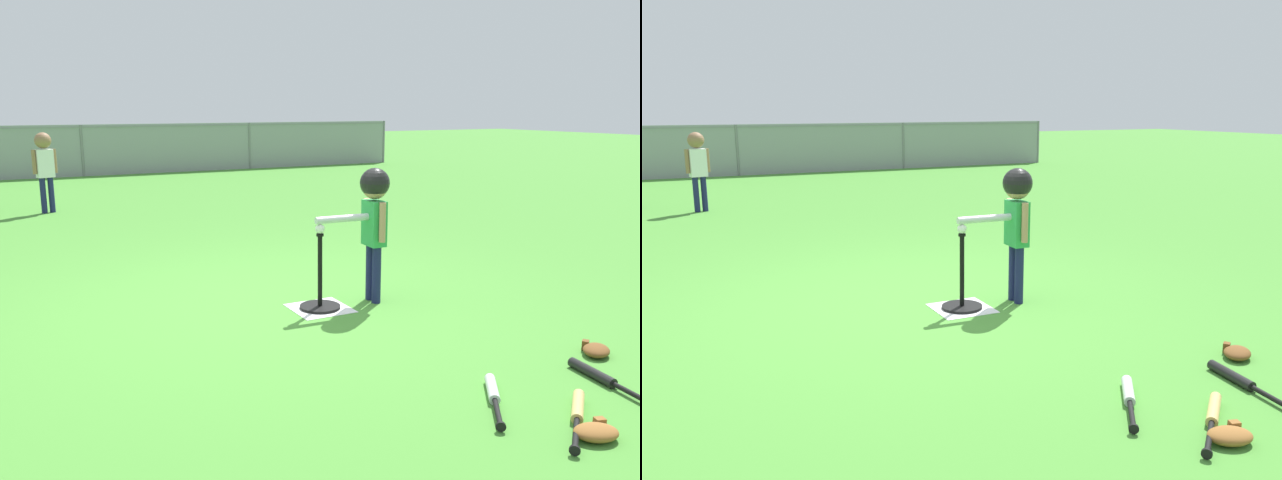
{
  "view_description": "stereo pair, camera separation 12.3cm",
  "coord_description": "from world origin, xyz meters",
  "views": [
    {
      "loc": [
        -1.83,
        -4.56,
        1.56
      ],
      "look_at": [
        0.36,
        -0.28,
        0.55
      ],
      "focal_mm": 35.95,
      "sensor_mm": 36.0,
      "label": 1
    },
    {
      "loc": [
        -1.72,
        -4.62,
        1.56
      ],
      "look_at": [
        0.36,
        -0.28,
        0.55
      ],
      "focal_mm": 35.95,
      "sensor_mm": 36.0,
      "label": 2
    }
  ],
  "objects": [
    {
      "name": "ground_plane",
      "position": [
        0.0,
        0.0,
        0.0
      ],
      "size": [
        60.0,
        60.0,
        0.0
      ],
      "primitive_type": "plane",
      "color": "#478C33"
    },
    {
      "name": "home_plate",
      "position": [
        0.36,
        -0.28,
        0.0
      ],
      "size": [
        0.44,
        0.44,
        0.01
      ],
      "primitive_type": "cube",
      "color": "white",
      "rests_on": "ground_plane"
    },
    {
      "name": "batting_tee",
      "position": [
        0.36,
        -0.28,
        0.09
      ],
      "size": [
        0.32,
        0.32,
        0.6
      ],
      "color": "black",
      "rests_on": "ground_plane"
    },
    {
      "name": "baseball_on_tee",
      "position": [
        0.36,
        -0.28,
        0.64
      ],
      "size": [
        0.07,
        0.07,
        0.07
      ],
      "primitive_type": "sphere",
      "color": "white",
      "rests_on": "batting_tee"
    },
    {
      "name": "batter_child",
      "position": [
        0.83,
        -0.3,
        0.77
      ],
      "size": [
        0.63,
        0.31,
        1.08
      ],
      "color": "#191E4C",
      "rests_on": "ground_plane"
    },
    {
      "name": "fielder_near_right",
      "position": [
        -1.14,
        5.66,
        0.76
      ],
      "size": [
        0.34,
        0.23,
        1.18
      ],
      "color": "#191E4C",
      "rests_on": "ground_plane"
    },
    {
      "name": "spare_bat_silver",
      "position": [
        0.48,
        -2.12,
        0.03
      ],
      "size": [
        0.39,
        0.5,
        0.06
      ],
      "color": "silver",
      "rests_on": "ground_plane"
    },
    {
      "name": "spare_bat_wood",
      "position": [
        0.71,
        -2.48,
        0.03
      ],
      "size": [
        0.52,
        0.45,
        0.06
      ],
      "color": "#DBB266",
      "rests_on": "ground_plane"
    },
    {
      "name": "spare_bat_black",
      "position": [
        1.18,
        -2.24,
        0.03
      ],
      "size": [
        0.14,
        0.68,
        0.06
      ],
      "color": "black",
      "rests_on": "ground_plane"
    },
    {
      "name": "glove_by_plate",
      "position": [
        0.62,
        -2.67,
        0.04
      ],
      "size": [
        0.26,
        0.22,
        0.07
      ],
      "color": "brown",
      "rests_on": "ground_plane"
    },
    {
      "name": "glove_near_bats",
      "position": [
        1.49,
        -1.94,
        0.04
      ],
      "size": [
        0.27,
        0.26,
        0.07
      ],
      "color": "brown",
      "rests_on": "ground_plane"
    },
    {
      "name": "outfield_fence",
      "position": [
        0.0,
        10.74,
        0.62
      ],
      "size": [
        16.06,
        0.06,
        1.15
      ],
      "color": "slate",
      "rests_on": "ground_plane"
    }
  ]
}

